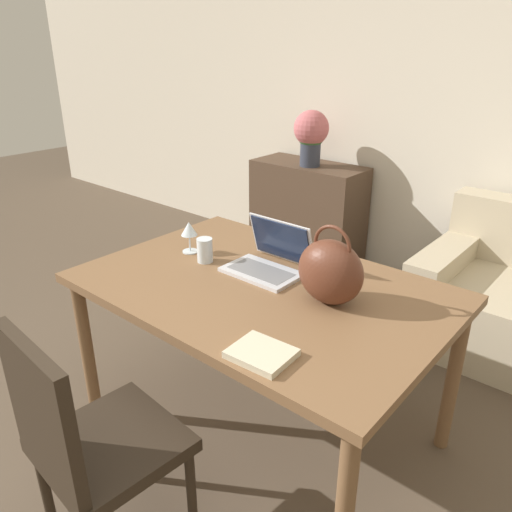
# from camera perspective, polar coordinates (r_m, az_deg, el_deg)

# --- Properties ---
(wall_back) EXTENTS (10.00, 0.06, 2.70)m
(wall_back) POSITION_cam_1_polar(r_m,az_deg,el_deg) (3.69, 21.88, 16.27)
(wall_back) COLOR beige
(wall_back) RESTS_ON ground_plane
(dining_table) EXTENTS (1.52, 1.02, 0.77)m
(dining_table) POSITION_cam_1_polar(r_m,az_deg,el_deg) (2.13, 0.68, -5.05)
(dining_table) COLOR brown
(dining_table) RESTS_ON ground_plane
(chair) EXTENTS (0.47, 0.47, 0.94)m
(chair) POSITION_cam_1_polar(r_m,az_deg,el_deg) (1.82, -18.76, -19.19)
(chair) COLOR #2D2319
(chair) RESTS_ON ground_plane
(sideboard) EXTENTS (0.90, 0.40, 0.83)m
(sideboard) POSITION_cam_1_polar(r_m,az_deg,el_deg) (4.08, 5.86, 4.78)
(sideboard) COLOR #4C3828
(sideboard) RESTS_ON ground_plane
(laptop) EXTENTS (0.33, 0.28, 0.22)m
(laptop) POSITION_cam_1_polar(r_m,az_deg,el_deg) (2.21, 1.73, -0.11)
(laptop) COLOR silver
(laptop) RESTS_ON dining_table
(drinking_glass) EXTENTS (0.07, 0.07, 0.11)m
(drinking_glass) POSITION_cam_1_polar(r_m,az_deg,el_deg) (2.30, -5.87, 0.67)
(drinking_glass) COLOR silver
(drinking_glass) RESTS_ON dining_table
(wine_glass) EXTENTS (0.08, 0.08, 0.15)m
(wine_glass) POSITION_cam_1_polar(r_m,az_deg,el_deg) (2.39, -7.65, 2.91)
(wine_glass) COLOR silver
(wine_glass) RESTS_ON dining_table
(handbag) EXTENTS (0.27, 0.19, 0.32)m
(handbag) POSITION_cam_1_polar(r_m,az_deg,el_deg) (1.92, 8.51, -1.75)
(handbag) COLOR #592D1E
(handbag) RESTS_ON dining_table
(flower_vase) EXTENTS (0.26, 0.26, 0.42)m
(flower_vase) POSITION_cam_1_polar(r_m,az_deg,el_deg) (3.85, 6.31, 13.72)
(flower_vase) COLOR #333847
(flower_vase) RESTS_ON sideboard
(book) EXTENTS (0.21, 0.18, 0.02)m
(book) POSITION_cam_1_polar(r_m,az_deg,el_deg) (1.64, 0.63, -11.09)
(book) COLOR beige
(book) RESTS_ON dining_table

